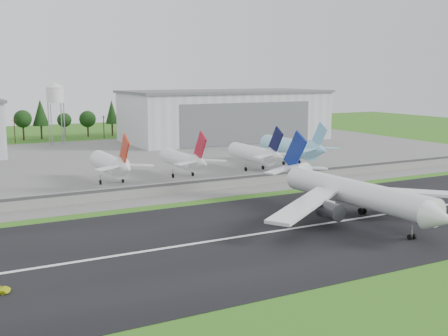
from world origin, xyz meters
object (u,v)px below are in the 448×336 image
main_airliner (357,199)px  parked_jet_red_a (113,165)px  parked_jet_red_b (185,160)px  parked_jet_navy (257,154)px  parked_jet_skyblue (294,147)px

main_airliner → parked_jet_red_a: bearing=-64.2°
parked_jet_red_a → parked_jet_red_b: size_ratio=1.00×
parked_jet_navy → parked_jet_red_b: bearing=-179.9°
main_airliner → parked_jet_red_b: 68.19m
parked_jet_red_a → parked_jet_navy: size_ratio=1.00×
parked_jet_red_b → parked_jet_skyblue: size_ratio=0.84×
parked_jet_red_a → parked_jet_navy: bearing=-0.0°
parked_jet_red_b → parked_jet_skyblue: bearing=6.3°
parked_jet_red_b → parked_jet_navy: bearing=0.1°
main_airliner → parked_jet_navy: (14.14, 66.98, 1.17)m
main_airliner → parked_jet_red_a: 76.38m
parked_jet_red_b → parked_jet_red_a: bearing=179.9°
parked_jet_red_a → parked_jet_navy: 50.81m
main_airliner → parked_jet_red_a: main_airliner is taller
main_airliner → parked_jet_red_a: (-36.67, 66.99, 1.25)m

